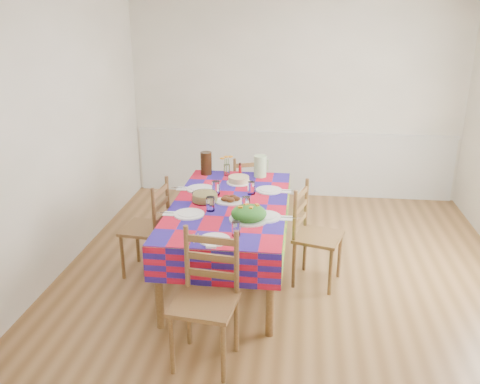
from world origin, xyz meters
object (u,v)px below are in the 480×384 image
object	(u,v)px
meat_platter	(230,200)
dining_table	(230,211)
chair_left	(149,229)
chair_far	(246,192)
chair_right	(314,236)
tea_pitcher	(206,163)
chair_near	(206,300)
green_pitcher	(260,166)

from	to	relation	value
meat_platter	dining_table	bearing A→B (deg)	-97.60
dining_table	chair_left	distance (m)	0.83
chair_far	chair_right	size ratio (longest dim) A/B	0.93
tea_pitcher	chair_right	xyz separation A→B (m)	(1.19, -0.85, -0.43)
tea_pitcher	chair_near	xyz separation A→B (m)	(0.39, -2.13, -0.41)
green_pitcher	chair_far	size ratio (longest dim) A/B	0.26
meat_platter	tea_pitcher	bearing A→B (deg)	114.84
green_pitcher	chair_left	world-z (taller)	green_pitcher
chair_far	chair_left	distance (m)	1.52
green_pitcher	chair_left	bearing A→B (deg)	-140.14
green_pitcher	tea_pitcher	world-z (taller)	tea_pitcher
chair_left	chair_right	size ratio (longest dim) A/B	0.99
chair_far	chair_left	size ratio (longest dim) A/B	0.94
green_pitcher	chair_right	world-z (taller)	green_pitcher
meat_platter	tea_pitcher	distance (m)	0.93
dining_table	tea_pitcher	world-z (taller)	tea_pitcher
green_pitcher	chair_near	bearing A→B (deg)	-95.67
chair_right	green_pitcher	bearing A→B (deg)	51.37
chair_left	chair_far	bearing A→B (deg)	152.80
dining_table	meat_platter	world-z (taller)	meat_platter
tea_pitcher	meat_platter	bearing A→B (deg)	-65.16
dining_table	meat_platter	bearing A→B (deg)	82.40
dining_table	chair_right	world-z (taller)	chair_right
meat_platter	tea_pitcher	world-z (taller)	tea_pitcher
green_pitcher	chair_near	size ratio (longest dim) A/B	0.23
tea_pitcher	chair_far	world-z (taller)	tea_pitcher
chair_left	tea_pitcher	bearing A→B (deg)	159.61
chair_near	chair_right	world-z (taller)	chair_near
dining_table	chair_far	distance (m)	1.30
dining_table	chair_right	size ratio (longest dim) A/B	2.06
meat_platter	chair_near	distance (m)	1.33
tea_pitcher	chair_near	distance (m)	2.21
chair_far	meat_platter	bearing A→B (deg)	68.00
tea_pitcher	chair_near	size ratio (longest dim) A/B	0.25
chair_far	chair_right	distance (m)	1.49
dining_table	green_pitcher	world-z (taller)	green_pitcher
chair_near	chair_right	bearing A→B (deg)	65.11
green_pitcher	chair_right	bearing A→B (deg)	-54.77
chair_near	chair_far	distance (m)	2.55
chair_near	chair_left	size ratio (longest dim) A/B	1.05
dining_table	chair_far	size ratio (longest dim) A/B	2.22
meat_platter	chair_far	bearing A→B (deg)	89.44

